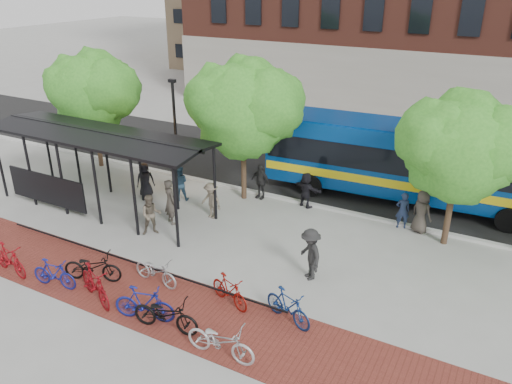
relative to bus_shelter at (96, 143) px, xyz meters
The scene contains 31 objects.
ground 8.68m from the bus_shelter, ahead, with size 160.00×160.00×0.00m, color #9E9E99.
asphalt_street 12.12m from the bus_shelter, 46.19° to the left, with size 160.00×8.00×0.01m, color black.
curb 9.74m from the bus_shelter, 28.84° to the left, with size 160.00×0.25×0.12m, color #B7B7B2.
brick_strip 8.19m from the bus_shelter, 36.40° to the right, with size 24.00×3.00×0.01m, color maroon.
bike_rack_rail 6.74m from the bus_shelter, 36.84° to the right, with size 12.00×0.05×0.95m, color black.
bus_shelter is the anchor object (origin of this frame).
tree_a 5.52m from the bus_shelter, 134.60° to the left, with size 4.90×4.00×6.18m.
tree_b 6.64m from the bus_shelter, 36.21° to the left, with size 5.15×4.20×6.47m.
tree_c 14.77m from the bus_shelter, 15.06° to the left, with size 4.66×3.80×5.92m.
lamp_post_left 4.24m from the bus_shelter, 74.47° to the left, with size 0.35×0.20×5.12m.
bus 13.94m from the bus_shelter, 30.90° to the left, with size 13.33×3.70×3.56m.
bike_1 6.26m from the bus_shelter, 79.11° to the right, with size 0.54×1.91×1.15m, color maroon.
bike_3 6.80m from the bus_shelter, 60.57° to the right, with size 0.49×1.72×1.03m, color navy.
bike_4 6.55m from the bus_shelter, 49.39° to the right, with size 0.71×2.04×1.07m, color black.
bike_5 7.69m from the bus_shelter, 48.01° to the right, with size 0.59×2.07×1.24m, color maroon.
bike_6 7.48m from the bus_shelter, 32.09° to the right, with size 0.64×1.85×0.97m, color #A5A5A7.
bike_7 9.12m from the bus_shelter, 38.24° to the right, with size 0.55×1.94×1.17m, color navy.
bike_8 9.83m from the bus_shelter, 35.39° to the right, with size 0.74×2.12×1.11m, color black.
bike_9 9.78m from the bus_shelter, 22.13° to the right, with size 0.48×1.71×1.03m, color maroon.
bike_10 11.60m from the bus_shelter, 30.29° to the right, with size 0.73×2.09×1.10m, color #B0B0B2.
bike_11 11.57m from the bus_shelter, 17.85° to the right, with size 0.51×1.82×1.09m, color navy.
pedestrian_0 2.95m from the bus_shelter, 60.51° to the left, with size 0.82×0.53×1.68m, color black.
pedestrian_1 4.20m from the bus_shelter, ahead, with size 0.72×0.47×1.97m, color #3D3831.
pedestrian_2 4.05m from the bus_shelter, 39.88° to the left, with size 0.80×0.62×1.65m, color #223A4F.
pedestrian_3 5.54m from the bus_shelter, 15.15° to the left, with size 1.04×0.60×1.62m, color #665C4B.
pedestrian_4 7.45m from the bus_shelter, 35.46° to the left, with size 0.99×0.41×1.68m, color black.
pedestrian_5 9.37m from the bus_shelter, 28.00° to the left, with size 1.51×0.48×1.63m, color black.
pedestrian_6 13.91m from the bus_shelter, 18.12° to the left, with size 0.89×0.58×1.82m, color #3E3732.
pedestrian_7 13.24m from the bus_shelter, 19.13° to the left, with size 0.57×0.38×1.57m, color #1E2A47.
pedestrian_8 4.31m from the bus_shelter, 15.84° to the right, with size 0.83×0.65×1.71m, color brown.
pedestrian_9 10.67m from the bus_shelter, ahead, with size 1.22×0.70×1.89m, color black.
Camera 1 is at (7.60, -15.21, 9.75)m, focal length 35.00 mm.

